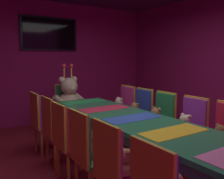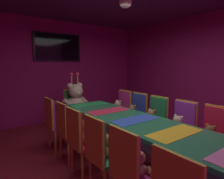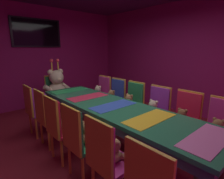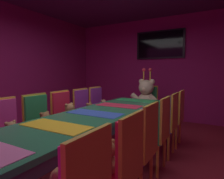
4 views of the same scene
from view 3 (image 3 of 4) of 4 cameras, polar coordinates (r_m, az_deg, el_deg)
The scene contains 29 objects.
ground_plane at distance 3.15m, azimuth 0.41°, elevation -18.18°, with size 7.90×7.90×0.00m, color maroon.
wall_back at distance 5.51m, azimuth -22.78°, elevation 9.61°, with size 5.20×0.12×2.80m, color #8C1959.
wall_right at distance 4.84m, azimuth 24.28°, elevation 9.15°, with size 0.12×6.40×2.80m, color #8C1959.
banquet_table at distance 2.86m, azimuth 0.43°, elevation -6.84°, with size 0.90×3.36×0.75m.
chair_left_1 at distance 1.88m, azimuth -2.40°, elevation -20.25°, with size 0.42×0.41×0.98m.
teddy_left_1 at distance 1.98m, azimuth 0.99°, elevation -19.37°, with size 0.22×0.28×0.26m.
chair_left_2 at distance 2.25m, azimuth -11.18°, elevation -14.56°, with size 0.42×0.41×0.98m.
teddy_left_2 at distance 2.33m, azimuth -8.03°, elevation -13.97°, with size 0.23×0.30×0.28m.
chair_left_3 at distance 2.67m, azimuth -17.20°, elevation -10.34°, with size 0.42×0.41×0.98m.
teddy_left_3 at distance 2.73m, azimuth -14.37°, elevation -9.59°, with size 0.27×0.35×0.33m.
chair_left_4 at distance 3.13m, azimuth -20.68°, elevation -7.13°, with size 0.42×0.41×0.98m.
teddy_left_4 at distance 3.19m, azimuth -18.25°, elevation -7.01°, with size 0.22×0.29×0.27m.
chair_left_5 at distance 3.60m, azimuth -24.03°, elevation -4.82°, with size 0.42×0.41×0.98m.
teddy_left_5 at distance 3.65m, azimuth -21.87°, elevation -4.83°, with size 0.21×0.28×0.26m.
chair_right_0 at distance 2.89m, azimuth 31.75°, elevation -10.00°, with size 0.42×0.41×0.98m.
teddy_right_0 at distance 2.77m, azimuth 30.81°, elevation -11.25°, with size 0.23×0.30×0.28m.
chair_right_1 at distance 3.07m, azimuth 22.73°, elevation -7.72°, with size 0.42×0.41×0.98m.
teddy_right_1 at distance 2.95m, azimuth 21.46°, elevation -8.78°, with size 0.23×0.30×0.28m.
chair_right_2 at distance 3.29m, azimuth 14.45°, elevation -5.73°, with size 0.42×0.41×0.98m.
teddy_right_2 at distance 3.18m, azimuth 12.96°, elevation -6.43°, with size 0.25×0.33×0.31m.
chair_right_3 at distance 3.62m, azimuth 6.96°, elevation -3.68°, with size 0.42×0.41×0.98m.
teddy_right_3 at distance 3.52m, azimuth 5.39°, elevation -4.28°, with size 0.25×0.32×0.30m.
chair_right_4 at distance 3.98m, azimuth 1.33°, elevation -2.05°, with size 0.42×0.41×0.98m.
teddy_right_4 at distance 3.89m, azimuth -0.23°, elevation -2.58°, with size 0.24×0.31×0.30m.
chair_right_5 at distance 4.36m, azimuth -3.04°, elevation -0.74°, with size 0.42×0.41×0.98m.
teddy_right_5 at distance 4.27m, azimuth -4.57°, elevation -1.10°, with size 0.26×0.33×0.31m.
throne_chair at distance 4.71m, azimuth -18.01°, elevation -0.33°, with size 0.41×0.42×0.98m.
king_teddy_bear at distance 4.52m, azimuth -17.27°, elevation 1.29°, with size 0.73×0.57×0.94m.
wall_tv at distance 5.43m, azimuth -23.07°, elevation 16.44°, with size 1.30×0.06×0.76m.
Camera 3 is at (-1.80, -2.00, 1.63)m, focal length 28.35 mm.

